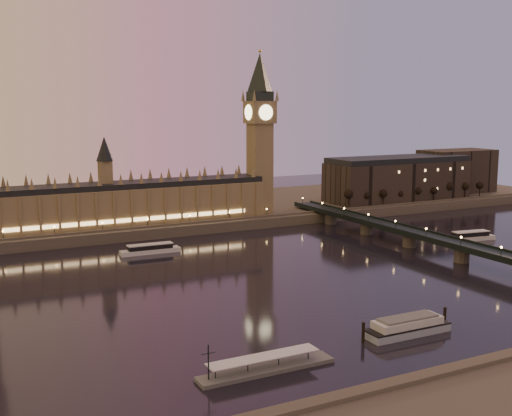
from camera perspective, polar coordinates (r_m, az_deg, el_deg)
The scene contains 19 objects.
ground at distance 289.50m, azimuth 1.95°, elevation -6.02°, with size 700.00×700.00×0.00m, color black.
far_embankment at distance 447.34m, azimuth -5.00°, elevation -0.22°, with size 560.00×130.00×6.00m, color #423D35.
palace_of_westminster at distance 381.15m, azimuth -12.31°, elevation 0.80°, with size 180.00×26.62×52.00m.
big_ben at distance 411.63m, azimuth 0.35°, elevation 7.53°, with size 17.68×17.68×104.00m.
westminster_bridge at distance 341.14m, azimuth 15.54°, elevation -3.06°, with size 13.20×260.00×15.30m.
city_block at distance 503.06m, azimuth 14.20°, elevation 2.79°, with size 155.00×45.00×34.00m.
bare_tree_0 at distance 438.25m, azimuth 8.30°, elevation 1.00°, with size 5.43×5.43×11.03m.
bare_tree_1 at distance 447.05m, azimuth 9.86°, elevation 1.13°, with size 5.43×5.43×11.03m.
bare_tree_2 at distance 456.18m, azimuth 11.37°, elevation 1.24°, with size 5.43×5.43×11.03m.
bare_tree_3 at distance 465.61m, azimuth 12.81°, elevation 1.35°, with size 5.43×5.43×11.03m.
bare_tree_4 at distance 475.33m, azimuth 14.20°, elevation 1.46°, with size 5.43×5.43×11.03m.
bare_tree_5 at distance 485.32m, azimuth 15.53°, elevation 1.55°, with size 5.43×5.43×11.03m.
bare_tree_6 at distance 495.55m, azimuth 16.81°, elevation 1.65°, with size 5.43×5.43×11.03m.
bare_tree_7 at distance 506.03m, azimuth 18.03°, elevation 1.74°, with size 5.43×5.43×11.03m.
bare_tree_8 at distance 516.73m, azimuth 19.20°, elevation 1.83°, with size 5.43×5.43×11.03m.
cruise_boat_a at distance 335.66m, azimuth -9.39°, elevation -3.63°, with size 31.10×7.91×4.94m.
cruise_boat_b at distance 382.61m, azimuth 18.55°, elevation -2.39°, with size 29.01×11.30×5.22m.
moored_barge at distance 223.33m, azimuth 13.30°, elevation -10.20°, with size 35.65×8.85×6.53m.
pontoon_pier at distance 189.97m, azimuth 0.88°, elevation -13.98°, with size 42.18×7.03×11.25m.
Camera 1 is at (-136.37, -243.78, 76.03)m, focal length 45.00 mm.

